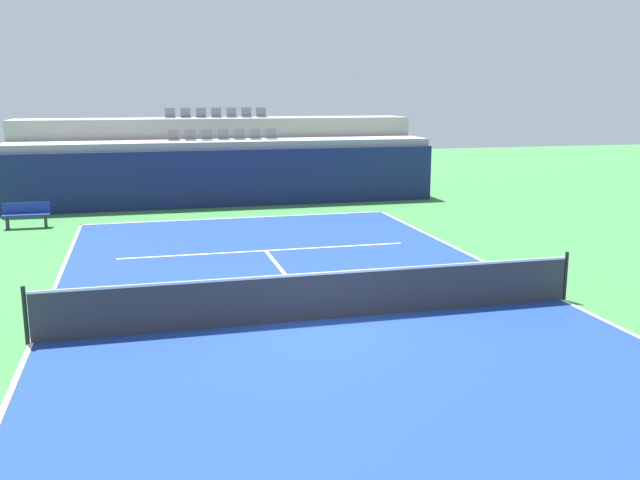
# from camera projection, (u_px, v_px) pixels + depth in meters

# --- Properties ---
(ground_plane) EXTENTS (80.00, 80.00, 0.00)m
(ground_plane) POSITION_uv_depth(u_px,v_px,m) (321.00, 320.00, 13.98)
(ground_plane) COLOR #387A3D
(court_surface) EXTENTS (11.00, 24.00, 0.01)m
(court_surface) POSITION_uv_depth(u_px,v_px,m) (321.00, 319.00, 13.98)
(court_surface) COLOR navy
(court_surface) RESTS_ON ground_plane
(baseline_far) EXTENTS (11.00, 0.10, 0.00)m
(baseline_far) POSITION_uv_depth(u_px,v_px,m) (239.00, 218.00, 25.30)
(baseline_far) COLOR white
(baseline_far) RESTS_ON court_surface
(sideline_left) EXTENTS (0.10, 24.00, 0.00)m
(sideline_left) POSITION_uv_depth(u_px,v_px,m) (31.00, 343.00, 12.65)
(sideline_left) COLOR white
(sideline_left) RESTS_ON court_surface
(sideline_right) EXTENTS (0.10, 24.00, 0.00)m
(sideline_right) POSITION_uv_depth(u_px,v_px,m) (562.00, 300.00, 15.31)
(sideline_right) COLOR white
(sideline_right) RESTS_ON court_surface
(service_line_far) EXTENTS (8.26, 0.10, 0.00)m
(service_line_far) POSITION_uv_depth(u_px,v_px,m) (266.00, 251.00, 20.04)
(service_line_far) COLOR white
(service_line_far) RESTS_ON court_surface
(centre_service_line) EXTENTS (0.10, 6.40, 0.00)m
(centre_service_line) POSITION_uv_depth(u_px,v_px,m) (289.00, 279.00, 17.01)
(centre_service_line) COLOR white
(centre_service_line) RESTS_ON court_surface
(back_wall) EXTENTS (17.08, 0.30, 2.26)m
(back_wall) POSITION_uv_depth(u_px,v_px,m) (229.00, 178.00, 27.61)
(back_wall) COLOR navy
(back_wall) RESTS_ON ground_plane
(stands_tier_lower) EXTENTS (17.08, 2.40, 2.55)m
(stands_tier_lower) POSITION_uv_depth(u_px,v_px,m) (225.00, 171.00, 28.86)
(stands_tier_lower) COLOR #9E9E99
(stands_tier_lower) RESTS_ON ground_plane
(stands_tier_upper) EXTENTS (17.08, 2.40, 3.37)m
(stands_tier_upper) POSITION_uv_depth(u_px,v_px,m) (218.00, 156.00, 31.05)
(stands_tier_upper) COLOR #9E9E99
(stands_tier_upper) RESTS_ON ground_plane
(seating_row_lower) EXTENTS (4.45, 0.44, 0.44)m
(seating_row_lower) POSITION_uv_depth(u_px,v_px,m) (223.00, 137.00, 28.66)
(seating_row_lower) COLOR slate
(seating_row_lower) RESTS_ON stands_tier_lower
(seating_row_upper) EXTENTS (4.45, 0.44, 0.44)m
(seating_row_upper) POSITION_uv_depth(u_px,v_px,m) (217.00, 115.00, 30.77)
(seating_row_upper) COLOR slate
(seating_row_upper) RESTS_ON stands_tier_upper
(tennis_net) EXTENTS (11.08, 0.08, 1.07)m
(tennis_net) POSITION_uv_depth(u_px,v_px,m) (321.00, 295.00, 13.88)
(tennis_net) COLOR black
(tennis_net) RESTS_ON court_surface
(player_bench) EXTENTS (1.50, 0.40, 0.85)m
(player_bench) POSITION_uv_depth(u_px,v_px,m) (26.00, 213.00, 23.40)
(player_bench) COLOR navy
(player_bench) RESTS_ON ground_plane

